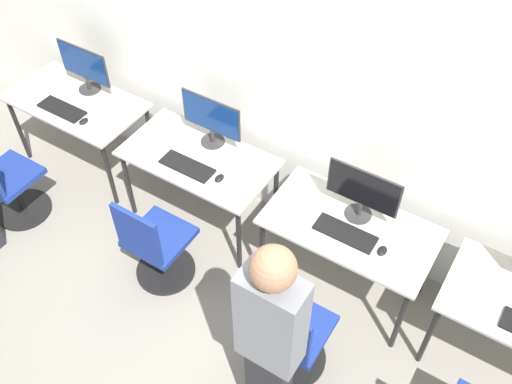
{
  "coord_description": "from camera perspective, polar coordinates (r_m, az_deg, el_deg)",
  "views": [
    {
      "loc": [
        1.46,
        -2.2,
        3.86
      ],
      "look_at": [
        0.0,
        0.13,
        0.89
      ],
      "focal_mm": 40.0,
      "sensor_mm": 36.0,
      "label": 1
    }
  ],
  "objects": [
    {
      "name": "mouse_right",
      "position": [
        3.98,
        12.52,
        -5.76
      ],
      "size": [
        0.06,
        0.09,
        0.03
      ],
      "color": "black",
      "rests_on": "desk_right"
    },
    {
      "name": "office_chair_right",
      "position": [
        3.96,
        3.55,
        -14.38
      ],
      "size": [
        0.48,
        0.48,
        0.91
      ],
      "color": "black",
      "rests_on": "ground_plane"
    },
    {
      "name": "monitor_right",
      "position": [
        4.0,
        10.61,
        0.02
      ],
      "size": [
        0.54,
        0.2,
        0.43
      ],
      "color": "#2D2D2D",
      "rests_on": "desk_right"
    },
    {
      "name": "keyboard_right",
      "position": [
        4.04,
        8.91,
        -4.08
      ],
      "size": [
        0.44,
        0.16,
        0.02
      ],
      "color": "black",
      "rests_on": "desk_right"
    },
    {
      "name": "wall_back",
      "position": [
        4.13,
        4.91,
        10.53
      ],
      "size": [
        12.0,
        0.05,
        2.8
      ],
      "color": "silver",
      "rests_on": "ground_plane"
    },
    {
      "name": "desk_right",
      "position": [
        4.16,
        9.3,
        -4.04
      ],
      "size": [
        1.22,
        0.66,
        0.74
      ],
      "color": "#BCB7AD",
      "rests_on": "ground_plane"
    },
    {
      "name": "person_right",
      "position": [
        3.27,
        1.45,
        -14.5
      ],
      "size": [
        0.36,
        0.23,
        1.78
      ],
      "color": "#232328",
      "rests_on": "ground_plane"
    },
    {
      "name": "monitor_left",
      "position": [
        4.51,
        -4.5,
        7.31
      ],
      "size": [
        0.54,
        0.2,
        0.43
      ],
      "color": "#2D2D2D",
      "rests_on": "desk_left"
    },
    {
      "name": "mouse_left",
      "position": [
        4.34,
        -3.68,
        1.4
      ],
      "size": [
        0.06,
        0.09,
        0.03
      ],
      "color": "black",
      "rests_on": "desk_left"
    },
    {
      "name": "keyboard_far_left",
      "position": [
        5.23,
        -18.84,
        7.85
      ],
      "size": [
        0.44,
        0.16,
        0.02
      ],
      "color": "black",
      "rests_on": "desk_far_left"
    },
    {
      "name": "desk_far_left",
      "position": [
        5.35,
        -17.46,
        8.04
      ],
      "size": [
        1.22,
        0.66,
        0.74
      ],
      "color": "#BCB7AD",
      "rests_on": "ground_plane"
    },
    {
      "name": "desk_left",
      "position": [
        4.6,
        -5.74,
        2.84
      ],
      "size": [
        1.22,
        0.66,
        0.74
      ],
      "color": "#BCB7AD",
      "rests_on": "ground_plane"
    },
    {
      "name": "office_chair_left",
      "position": [
        4.44,
        -9.96,
        -5.48
      ],
      "size": [
        0.48,
        0.48,
        0.91
      ],
      "color": "black",
      "rests_on": "ground_plane"
    },
    {
      "name": "ground_plane",
      "position": [
        4.68,
        -0.87,
        -8.41
      ],
      "size": [
        20.0,
        20.0,
        0.0
      ],
      "primitive_type": "plane",
      "color": "gray"
    },
    {
      "name": "keyboard_left",
      "position": [
        4.46,
        -6.89,
        2.58
      ],
      "size": [
        0.44,
        0.16,
        0.02
      ],
      "color": "black",
      "rests_on": "desk_left"
    },
    {
      "name": "mouse_far_left",
      "position": [
        5.03,
        -16.85,
        6.79
      ],
      "size": [
        0.06,
        0.09,
        0.03
      ],
      "color": "black",
      "rests_on": "desk_far_left"
    },
    {
      "name": "monitor_far_left",
      "position": [
        5.26,
        -16.8,
        11.91
      ],
      "size": [
        0.54,
        0.2,
        0.43
      ],
      "color": "#2D2D2D",
      "rests_on": "desk_far_left"
    },
    {
      "name": "office_chair_far_left",
      "position": [
        5.23,
        -23.68,
        0.61
      ],
      "size": [
        0.48,
        0.48,
        0.91
      ],
      "color": "black",
      "rests_on": "ground_plane"
    }
  ]
}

